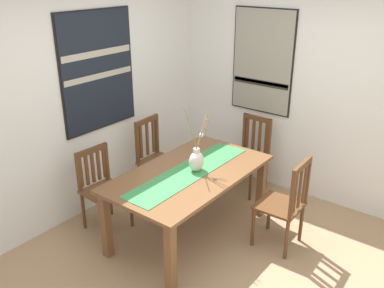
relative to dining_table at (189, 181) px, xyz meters
The scene contains 12 objects.
ground_plane 0.89m from the dining_table, 114.60° to the right, with size 6.40×6.40×0.03m, color #A37F5B.
wall_back 1.51m from the dining_table, 101.08° to the left, with size 6.40×0.12×2.70m, color silver.
wall_side 1.84m from the dining_table, 19.15° to the right, with size 0.12×6.40×2.70m, color silver.
dining_table is the anchor object (origin of this frame).
table_runner 0.11m from the dining_table, 75.96° to the left, with size 1.58×0.36×0.01m, color #388447.
centerpiece_vase 0.24m from the dining_table, 42.65° to the right, with size 0.28×0.21×0.68m.
chair_0 1.25m from the dining_table, ahead, with size 0.44×0.44×0.94m.
chair_1 0.97m from the dining_table, 62.99° to the left, with size 0.44×0.44×0.97m.
chair_2 0.97m from the dining_table, 64.37° to the right, with size 0.43×0.43×0.97m.
chair_3 0.95m from the dining_table, 118.25° to the left, with size 0.44×0.44×0.89m.
painting_on_back_wall 1.56m from the dining_table, 91.34° to the left, with size 0.99×0.05×1.29m.
painting_on_side_wall 1.81m from the dining_table, ahead, with size 0.05×0.80×1.25m.
Camera 1 is at (-2.69, -1.75, 2.62)m, focal length 39.13 mm.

